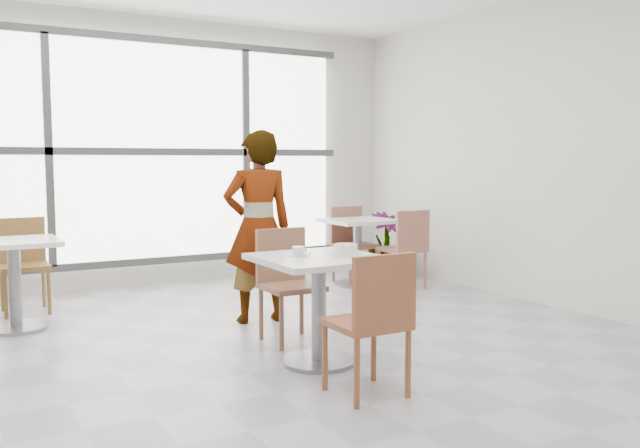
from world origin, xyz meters
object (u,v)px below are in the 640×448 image
coffee_cup (299,252)px  bg_table_right (358,242)px  bg_chair_right_near (407,244)px  bg_chair_right_far (351,239)px  bg_table_left (14,272)px  plant_right (385,244)px  main_table (319,289)px  chair_near (374,315)px  oatmeal_bowl (346,250)px  person (258,227)px  chair_far (287,276)px  bg_chair_left_far (23,258)px

coffee_cup → bg_table_right: coffee_cup is taller
coffee_cup → bg_chair_right_near: (2.29, 1.81, -0.28)m
bg_table_right → bg_chair_right_far: bearing=76.7°
bg_table_left → plant_right: plant_right is taller
main_table → chair_near: (-0.05, -0.75, -0.02)m
oatmeal_bowl → person: size_ratio=0.13×
coffee_cup → plant_right: 3.76m
coffee_cup → person: bearing=77.9°
main_table → oatmeal_bowl: oatmeal_bowl is taller
main_table → coffee_cup: 0.29m
bg_table_right → chair_far: bearing=-136.1°
oatmeal_bowl → bg_chair_right_near: (1.99, 1.95, -0.29)m
chair_near → bg_chair_right_far: size_ratio=1.00×
chair_far → bg_chair_right_near: bearing=30.2°
chair_far → bg_chair_right_near: (2.07, 1.20, 0.00)m
chair_near → bg_table_right: (1.88, 3.09, -0.01)m
person → plant_right: bearing=-139.9°
coffee_cup → bg_table_right: (1.95, 2.28, -0.29)m
chair_far → bg_table_left: size_ratio=1.16×
bg_chair_left_far → bg_chair_right_near: bearing=-13.5°
person → bg_table_right: bearing=-139.8°
main_table → plant_right: (2.49, 2.73, -0.14)m
bg_table_right → bg_table_left: bearing=-175.6°
bg_chair_right_near → bg_table_left: bearing=-2.9°
bg_table_left → plant_right: 4.27m
chair_far → oatmeal_bowl: (0.07, -0.75, 0.29)m
bg_table_left → bg_table_right: size_ratio=1.00×
person → coffee_cup: bearing=87.0°
chair_far → bg_table_left: bearing=142.4°
coffee_cup → bg_chair_left_far: bg_chair_left_far is taller
chair_near → plant_right: bearing=-126.1°
person → bg_chair_right_far: size_ratio=1.91×
coffee_cup → person: size_ratio=0.10×
main_table → bg_table_right: bearing=52.0°
person → chair_near: bearing=93.6°
bg_table_left → bg_chair_right_near: (3.89, -0.20, 0.01)m
coffee_cup → main_table: bearing=-23.1°
chair_near → bg_chair_right_near: same height
chair_near → bg_chair_right_far: (1.93, 3.31, 0.00)m
coffee_cup → bg_chair_left_far: (-1.46, 2.72, -0.28)m
oatmeal_bowl → person: (-0.02, 1.40, 0.04)m
person → bg_chair_right_far: person is taller
bg_chair_right_near → bg_chair_right_far: 0.74m
bg_table_left → oatmeal_bowl: bearing=-48.6°
chair_near → coffee_cup: bearing=-84.9°
chair_near → main_table: bearing=-94.1°
bg_table_left → chair_near: bearing=-59.3°
chair_near → bg_chair_left_far: size_ratio=1.00×
oatmeal_bowl → coffee_cup: size_ratio=1.32×
oatmeal_bowl → bg_table_right: size_ratio=0.28×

